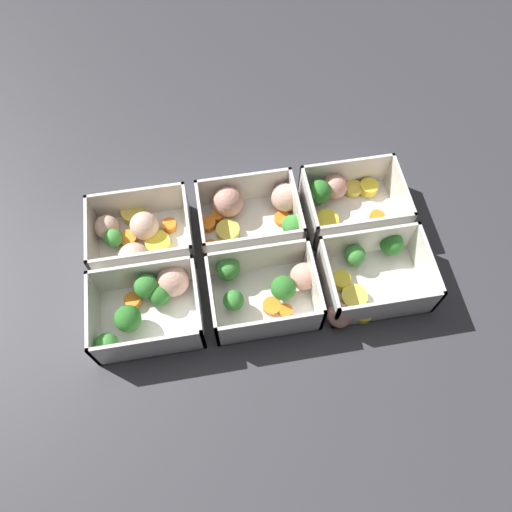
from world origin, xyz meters
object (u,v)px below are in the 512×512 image
Objects in this scene: container_near_center at (252,213)px; container_near_right at (138,237)px; container_near_left at (352,203)px; container_far_left at (369,277)px; container_far_center at (266,289)px; container_far_right at (148,305)px.

container_near_right is at bearing 4.28° from container_near_center.
container_near_left is 0.17m from container_near_center.
container_far_left and container_far_center have the same top height.
container_near_right is 0.36m from container_far_left.
container_near_left is 1.02× the size of container_far_right.
container_near_center and container_near_right have the same top height.
container_near_center is 1.17× the size of container_near_right.
container_near_center and container_far_center have the same top height.
container_near_center is (0.17, -0.01, 0.00)m from container_near_left.
container_near_center is 0.22m from container_far_right.
container_far_right is (0.18, -0.00, 0.00)m from container_far_center.
container_far_left is at bearing 177.67° from container_far_center.
container_far_left is at bearing 178.49° from container_far_right.
container_near_left and container_far_right have the same top height.
container_near_left is 0.35m from container_near_right.
container_near_left is 0.36m from container_far_right.
container_far_right is (-0.01, 0.12, 0.00)m from container_near_right.
container_near_left is at bearing -159.71° from container_far_right.
container_far_right is (0.18, 0.13, 0.00)m from container_near_center.
container_near_left is at bearing 177.32° from container_near_center.
container_far_left is 1.10× the size of container_far_right.
container_far_left is (-0.34, 0.13, -0.00)m from container_near_right.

